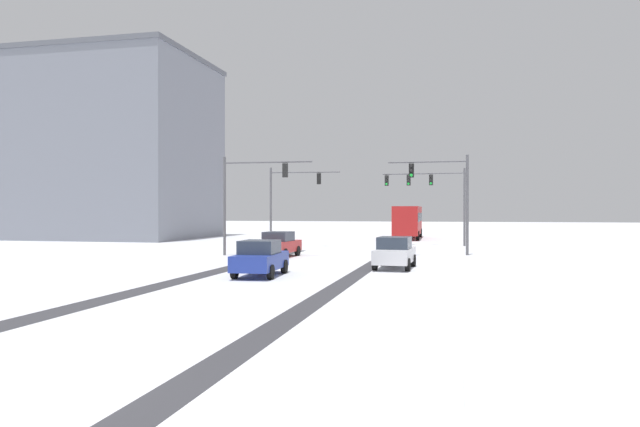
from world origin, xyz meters
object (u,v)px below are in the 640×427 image
object	(u,v)px
car_red_lead	(279,244)
car_blue_third	(260,258)
bus_oncoming	(408,220)
office_building_far_left_block	(74,150)
car_white_second	(395,253)
traffic_signal_far_left	(290,193)
traffic_signal_near_left	(248,188)
traffic_signal_near_right	(445,189)
traffic_signal_far_right	(431,189)

from	to	relation	value
car_red_lead	car_blue_third	world-z (taller)	same
bus_oncoming	office_building_far_left_block	bearing A→B (deg)	-171.96
bus_oncoming	office_building_far_left_block	world-z (taller)	office_building_far_left_block
car_red_lead	car_white_second	bearing A→B (deg)	-36.04
traffic_signal_far_left	traffic_signal_near_left	xyz separation A→B (m)	(0.07, -10.10, 0.01)
car_blue_third	car_white_second	bearing A→B (deg)	40.77
bus_oncoming	car_blue_third	bearing A→B (deg)	-95.71
traffic_signal_near_right	traffic_signal_near_left	size ratio (longest dim) A/B	1.00
traffic_signal_far_right	traffic_signal_near_left	size ratio (longest dim) A/B	1.07
traffic_signal_far_right	traffic_signal_near_left	distance (m)	18.03
car_white_second	car_blue_third	distance (m)	7.36
car_red_lead	traffic_signal_far_right	bearing A→B (deg)	59.04
traffic_signal_near_left	car_white_second	bearing A→B (deg)	-32.17
traffic_signal_near_right	car_white_second	world-z (taller)	traffic_signal_near_right
traffic_signal_far_right	car_red_lead	world-z (taller)	traffic_signal_far_right
traffic_signal_near_left	car_blue_third	xyz separation A→B (m)	(4.64, -11.24, -3.61)
car_red_lead	car_blue_third	distance (m)	10.81
car_red_lead	office_building_far_left_block	world-z (taller)	office_building_far_left_block
traffic_signal_far_right	car_white_second	xyz separation A→B (m)	(-0.97, -20.55, -4.00)
car_white_second	bus_oncoming	bearing A→B (deg)	93.29
bus_oncoming	office_building_far_left_block	distance (m)	37.36
traffic_signal_far_right	car_red_lead	size ratio (longest dim) A/B	1.67
traffic_signal_near_right	car_blue_third	xyz separation A→B (m)	(-7.97, -13.22, -3.55)
car_red_lead	car_blue_third	size ratio (longest dim) A/B	1.00
traffic_signal_near_left	traffic_signal_far_right	bearing A→B (deg)	51.61
traffic_signal_far_right	car_red_lead	xyz separation A→B (m)	(-8.88, -14.80, -4.00)
traffic_signal_near_right	car_red_lead	size ratio (longest dim) A/B	1.55
traffic_signal_far_right	car_red_lead	bearing A→B (deg)	-120.96
traffic_signal_near_left	bus_oncoming	world-z (taller)	traffic_signal_near_left
traffic_signal_near_right	car_white_second	bearing A→B (deg)	-105.90
traffic_signal_near_left	traffic_signal_far_left	bearing A→B (deg)	90.38
traffic_signal_far_left	bus_oncoming	xyz separation A→B (m)	(8.43, 15.81, -2.42)
traffic_signal_near_left	car_blue_third	world-z (taller)	traffic_signal_near_left
office_building_far_left_block	car_red_lead	bearing A→B (deg)	-35.45
car_blue_third	office_building_far_left_block	world-z (taller)	office_building_far_left_block
traffic_signal_near_right	traffic_signal_near_left	distance (m)	12.77
office_building_far_left_block	bus_oncoming	bearing A→B (deg)	8.04
traffic_signal_far_left	traffic_signal_near_left	world-z (taller)	same
car_red_lead	bus_oncoming	bearing A→B (deg)	77.18
traffic_signal_far_right	car_blue_third	size ratio (longest dim) A/B	1.66
traffic_signal_far_left	traffic_signal_far_right	xyz separation A→B (m)	(11.26, 4.02, 0.41)
traffic_signal_near_left	car_white_second	size ratio (longest dim) A/B	1.56
office_building_far_left_block	car_white_second	bearing A→B (deg)	-35.57
car_red_lead	bus_oncoming	size ratio (longest dim) A/B	0.38
traffic_signal_far_left	traffic_signal_near_left	size ratio (longest dim) A/B	1.00
traffic_signal_near_right	bus_oncoming	xyz separation A→B (m)	(-4.26, 23.92, -2.38)
traffic_signal_near_left	car_red_lead	world-z (taller)	traffic_signal_near_left
car_white_second	traffic_signal_far_left	bearing A→B (deg)	121.89
traffic_signal_near_right	bus_oncoming	size ratio (longest dim) A/B	0.59
traffic_signal_near_right	car_white_second	xyz separation A→B (m)	(-2.40, -8.41, -3.55)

